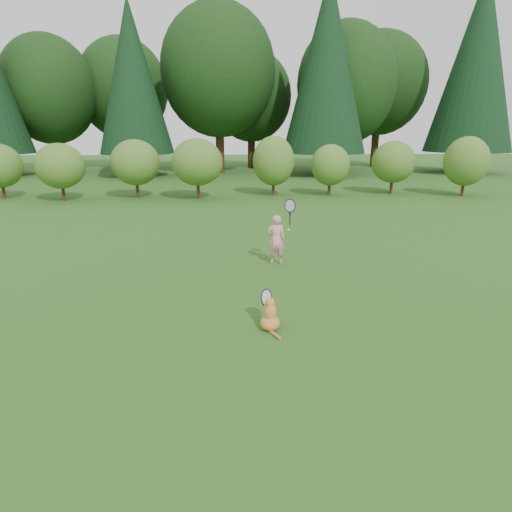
{
  "coord_description": "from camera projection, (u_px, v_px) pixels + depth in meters",
  "views": [
    {
      "loc": [
        -0.21,
        -6.81,
        2.94
      ],
      "look_at": [
        0.2,
        0.8,
        0.7
      ],
      "focal_mm": 30.0,
      "sensor_mm": 36.0,
      "label": 1
    }
  ],
  "objects": [
    {
      "name": "ground",
      "position": [
        247.0,
        308.0,
        7.36
      ],
      "size": [
        100.0,
        100.0,
        0.0
      ],
      "primitive_type": "plane",
      "color": "#235618",
      "rests_on": "ground"
    },
    {
      "name": "shrub_row",
      "position": [
        237.0,
        166.0,
        19.42
      ],
      "size": [
        28.0,
        3.0,
        2.8
      ],
      "primitive_type": null,
      "color": "#437023",
      "rests_on": "ground"
    },
    {
      "name": "woodland_backdrop",
      "position": [
        234.0,
        56.0,
        27.29
      ],
      "size": [
        48.0,
        10.0,
        15.0
      ],
      "primitive_type": null,
      "color": "black",
      "rests_on": "ground"
    },
    {
      "name": "child",
      "position": [
        277.0,
        238.0,
        9.7
      ],
      "size": [
        0.62,
        0.38,
        1.69
      ],
      "rotation": [
        0.0,
        0.0,
        3.07
      ],
      "color": "pink",
      "rests_on": "ground"
    },
    {
      "name": "cat",
      "position": [
        270.0,
        313.0,
        6.53
      ],
      "size": [
        0.35,
        0.72,
        0.7
      ],
      "rotation": [
        0.0,
        0.0,
        -0.02
      ],
      "color": "orange",
      "rests_on": "ground"
    },
    {
      "name": "tennis_ball",
      "position": [
        288.0,
        230.0,
        8.63
      ],
      "size": [
        0.06,
        0.06,
        0.06
      ],
      "color": "#9CCB17",
      "rests_on": "ground"
    }
  ]
}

